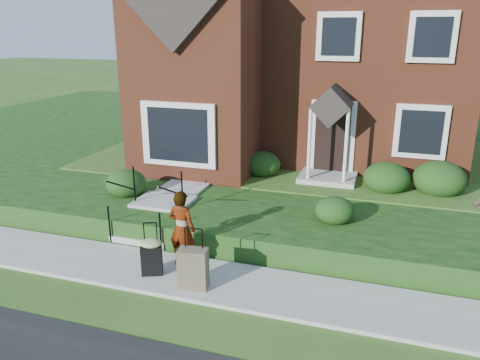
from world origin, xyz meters
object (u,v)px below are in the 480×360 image
at_px(front_steps, 155,214).
at_px(suitcase_black, 151,255).
at_px(suitcase_olive, 193,268).
at_px(woman, 182,229).

xyz_separation_m(front_steps, suitcase_black, (0.97, -2.02, 0.03)).
xyz_separation_m(front_steps, suitcase_olive, (1.97, -2.23, 0.01)).
bearing_deg(suitcase_olive, front_steps, 123.69).
distance_m(woman, suitcase_olive, 1.05).
bearing_deg(front_steps, suitcase_black, -64.21).
distance_m(suitcase_black, suitcase_olive, 1.02).
height_order(front_steps, woman, woman).
bearing_deg(woman, front_steps, -39.89).
relative_size(woman, suitcase_olive, 1.37).
height_order(front_steps, suitcase_black, front_steps).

